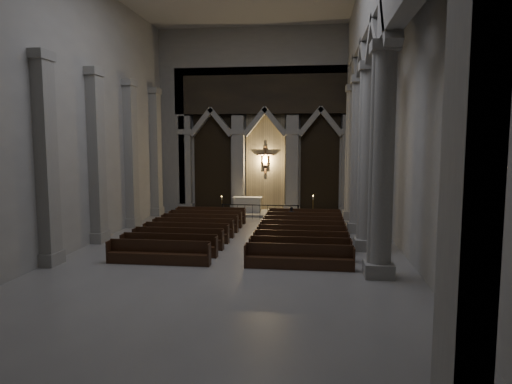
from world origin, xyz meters
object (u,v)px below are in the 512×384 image
candle_stand_left (222,211)px  altar_rail (260,209)px  altar (247,204)px  candle_stand_right (313,213)px  pews (245,235)px  worshipper (291,217)px

candle_stand_left → altar_rail: bearing=-16.4°
altar → altar_rail: size_ratio=0.40×
candle_stand_right → pews: size_ratio=0.16×
candle_stand_right → pews: (-3.19, -6.29, -0.11)m
altar → candle_stand_left: size_ratio=1.45×
worshipper → altar_rail: bearing=147.2°
candle_stand_left → candle_stand_right: size_ratio=0.87×
candle_stand_left → pews: candle_stand_left is taller
altar → pews: (1.06, -8.09, -0.34)m
candle_stand_left → worshipper: size_ratio=1.18×
candle_stand_left → pews: 7.22m
candle_stand_left → worshipper: candle_stand_left is taller
altar_rail → candle_stand_left: (-2.50, 0.74, -0.26)m
candle_stand_left → pews: (2.50, -6.78, -0.06)m
candle_stand_right → worshipper: bearing=-116.5°
altar_rail → candle_stand_left: bearing=163.6°
candle_stand_left → pews: bearing=-69.7°
altar_rail → candle_stand_left: size_ratio=3.61×
altar → pews: altar is taller
pews → altar_rail: bearing=90.0°
altar_rail → candle_stand_right: size_ratio=3.16×
altar → pews: size_ratio=0.20×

